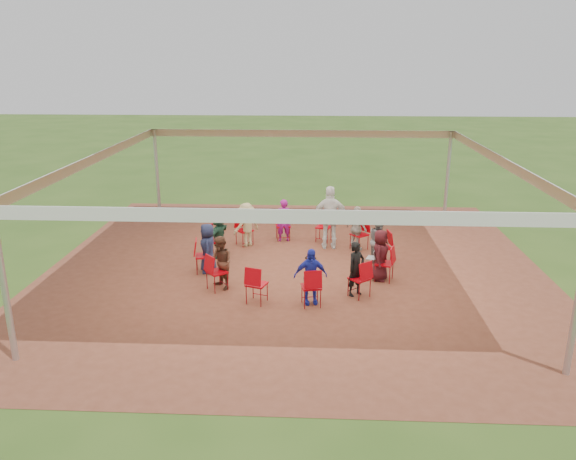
{
  "coord_description": "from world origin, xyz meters",
  "views": [
    {
      "loc": [
        0.51,
        -13.97,
        5.39
      ],
      "look_at": [
        -0.2,
        0.3,
        0.95
      ],
      "focal_mm": 35.0,
      "sensor_mm": 36.0,
      "label": 1
    }
  ],
  "objects_px": {
    "chair_11": "(359,279)",
    "person_seated_7": "(221,263)",
    "chair_0": "(384,264)",
    "chair_1": "(383,247)",
    "person_seated_0": "(380,255)",
    "chair_3": "(324,227)",
    "person_seated_4": "(247,225)",
    "chair_10": "(311,287)",
    "person_seated_3": "(283,220)",
    "person_seated_5": "(219,234)",
    "cable_coil": "(311,258)",
    "person_seated_2": "(357,228)",
    "chair_5": "(244,230)",
    "chair_9": "(257,284)",
    "person_seated_6": "(208,248)",
    "standing_person": "(330,218)",
    "chair_6": "(215,241)",
    "chair_2": "(359,235)",
    "laptop": "(374,256)",
    "person_seated_9": "(356,269)",
    "person_seated_1": "(379,240)",
    "chair_7": "(203,256)",
    "chair_4": "(283,226)",
    "chair_8": "(217,272)",
    "person_seated_8": "(310,276)"
  },
  "relations": [
    {
      "from": "chair_3",
      "to": "person_seated_3",
      "type": "bearing_deg",
      "value": 20.48
    },
    {
      "from": "chair_8",
      "to": "person_seated_7",
      "type": "xyz_separation_m",
      "value": [
        0.09,
        0.08,
        0.21
      ]
    },
    {
      "from": "person_seated_5",
      "to": "person_seated_7",
      "type": "relative_size",
      "value": 1.0
    },
    {
      "from": "chair_5",
      "to": "laptop",
      "type": "distance_m",
      "value": 4.36
    },
    {
      "from": "person_seated_4",
      "to": "person_seated_9",
      "type": "height_order",
      "value": "same"
    },
    {
      "from": "chair_8",
      "to": "person_seated_7",
      "type": "relative_size",
      "value": 0.69
    },
    {
      "from": "chair_1",
      "to": "person_seated_3",
      "type": "relative_size",
      "value": 0.69
    },
    {
      "from": "chair_1",
      "to": "person_seated_5",
      "type": "bearing_deg",
      "value": 75.39
    },
    {
      "from": "person_seated_1",
      "to": "person_seated_3",
      "type": "height_order",
      "value": "same"
    },
    {
      "from": "chair_7",
      "to": "chair_10",
      "type": "bearing_deg",
      "value": 45.0
    },
    {
      "from": "chair_4",
      "to": "person_seated_3",
      "type": "height_order",
      "value": "person_seated_3"
    },
    {
      "from": "chair_11",
      "to": "cable_coil",
      "type": "relative_size",
      "value": 2.42
    },
    {
      "from": "chair_11",
      "to": "person_seated_7",
      "type": "bearing_deg",
      "value": 133.53
    },
    {
      "from": "chair_10",
      "to": "chair_6",
      "type": "bearing_deg",
      "value": 120.0
    },
    {
      "from": "laptop",
      "to": "chair_10",
      "type": "bearing_deg",
      "value": 156.21
    },
    {
      "from": "chair_8",
      "to": "person_seated_9",
      "type": "distance_m",
      "value": 3.31
    },
    {
      "from": "person_seated_0",
      "to": "chair_3",
      "type": "bearing_deg",
      "value": 43.53
    },
    {
      "from": "chair_2",
      "to": "standing_person",
      "type": "height_order",
      "value": "standing_person"
    },
    {
      "from": "person_seated_5",
      "to": "cable_coil",
      "type": "height_order",
      "value": "person_seated_5"
    },
    {
      "from": "person_seated_0",
      "to": "person_seated_4",
      "type": "distance_m",
      "value": 4.39
    },
    {
      "from": "chair_0",
      "to": "chair_1",
      "type": "height_order",
      "value": "same"
    },
    {
      "from": "chair_5",
      "to": "chair_8",
      "type": "height_order",
      "value": "same"
    },
    {
      "from": "person_seated_2",
      "to": "chair_6",
      "type": "bearing_deg",
      "value": 59.15
    },
    {
      "from": "chair_6",
      "to": "person_seated_2",
      "type": "height_order",
      "value": "person_seated_2"
    },
    {
      "from": "chair_2",
      "to": "person_seated_3",
      "type": "distance_m",
      "value": 2.35
    },
    {
      "from": "chair_11",
      "to": "cable_coil",
      "type": "distance_m",
      "value": 2.79
    },
    {
      "from": "chair_10",
      "to": "person_seated_3",
      "type": "height_order",
      "value": "person_seated_3"
    },
    {
      "from": "chair_5",
      "to": "person_seated_5",
      "type": "distance_m",
      "value": 1.23
    },
    {
      "from": "chair_3",
      "to": "chair_5",
      "type": "distance_m",
      "value": 2.39
    },
    {
      "from": "chair_4",
      "to": "person_seated_9",
      "type": "distance_m",
      "value": 4.52
    },
    {
      "from": "chair_11",
      "to": "standing_person",
      "type": "relative_size",
      "value": 0.49
    },
    {
      "from": "chair_9",
      "to": "person_seated_6",
      "type": "height_order",
      "value": "person_seated_6"
    },
    {
      "from": "chair_8",
      "to": "person_seated_0",
      "type": "height_order",
      "value": "person_seated_0"
    },
    {
      "from": "chair_1",
      "to": "chair_3",
      "type": "xyz_separation_m",
      "value": [
        -1.57,
        1.81,
        0.0
      ]
    },
    {
      "from": "chair_5",
      "to": "chair_8",
      "type": "distance_m",
      "value": 3.39
    },
    {
      "from": "chair_10",
      "to": "person_seated_7",
      "type": "distance_m",
      "value": 2.35
    },
    {
      "from": "person_seated_2",
      "to": "person_seated_5",
      "type": "height_order",
      "value": "same"
    },
    {
      "from": "chair_8",
      "to": "chair_0",
      "type": "bearing_deg",
      "value": 60.0
    },
    {
      "from": "chair_5",
      "to": "person_seated_2",
      "type": "distance_m",
      "value": 3.31
    },
    {
      "from": "chair_6",
      "to": "person_seated_0",
      "type": "relative_size",
      "value": 0.69
    },
    {
      "from": "chair_0",
      "to": "person_seated_0",
      "type": "xyz_separation_m",
      "value": [
        -0.11,
        0.04,
        0.21
      ]
    },
    {
      "from": "chair_11",
      "to": "chair_1",
      "type": "bearing_deg",
      "value": 30.0
    },
    {
      "from": "laptop",
      "to": "person_seated_9",
      "type": "bearing_deg",
      "value": 172.9
    },
    {
      "from": "chair_10",
      "to": "chair_5",
      "type": "bearing_deg",
      "value": 105.0
    },
    {
      "from": "chair_7",
      "to": "laptop",
      "type": "bearing_deg",
      "value": 75.96
    },
    {
      "from": "person_seated_2",
      "to": "laptop",
      "type": "distance_m",
      "value": 2.2
    },
    {
      "from": "chair_0",
      "to": "person_seated_6",
      "type": "height_order",
      "value": "person_seated_6"
    },
    {
      "from": "chair_2",
      "to": "person_seated_8",
      "type": "bearing_deg",
      "value": 119.15
    },
    {
      "from": "chair_2",
      "to": "person_seated_2",
      "type": "relative_size",
      "value": 0.69
    },
    {
      "from": "person_seated_1",
      "to": "person_seated_7",
      "type": "height_order",
      "value": "same"
    }
  ]
}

